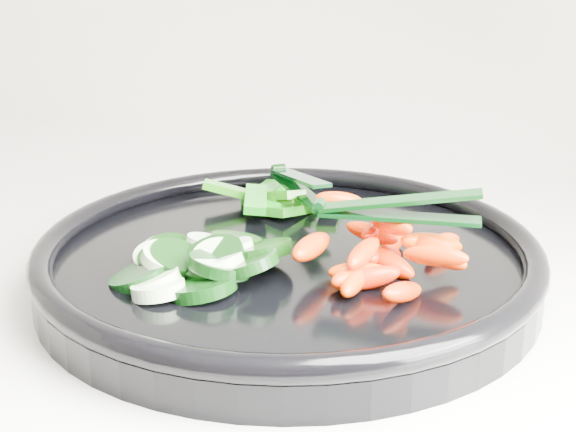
% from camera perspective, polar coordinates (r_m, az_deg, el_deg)
% --- Properties ---
extents(veggie_tray, '(0.42, 0.42, 0.04)m').
position_cam_1_polar(veggie_tray, '(0.60, 0.00, -3.12)').
color(veggie_tray, black).
rests_on(veggie_tray, counter).
extents(cucumber_pile, '(0.13, 0.12, 0.04)m').
position_cam_1_polar(cucumber_pile, '(0.57, -6.68, -3.24)').
color(cucumber_pile, black).
rests_on(cucumber_pile, veggie_tray).
extents(carrot_pile, '(0.14, 0.14, 0.05)m').
position_cam_1_polar(carrot_pile, '(0.56, 6.76, -2.62)').
color(carrot_pile, '#EF3700').
rests_on(carrot_pile, veggie_tray).
extents(pepper_pile, '(0.12, 0.11, 0.04)m').
position_cam_1_polar(pepper_pile, '(0.69, -0.54, 1.11)').
color(pepper_pile, '#0A6A10').
rests_on(pepper_pile, veggie_tray).
extents(tong_carrot, '(0.11, 0.04, 0.02)m').
position_cam_1_polar(tong_carrot, '(0.55, 7.52, 0.53)').
color(tong_carrot, black).
rests_on(tong_carrot, carrot_pile).
extents(tong_pepper, '(0.09, 0.09, 0.02)m').
position_cam_1_polar(tong_pepper, '(0.68, 0.69, 2.37)').
color(tong_pepper, black).
rests_on(tong_pepper, pepper_pile).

